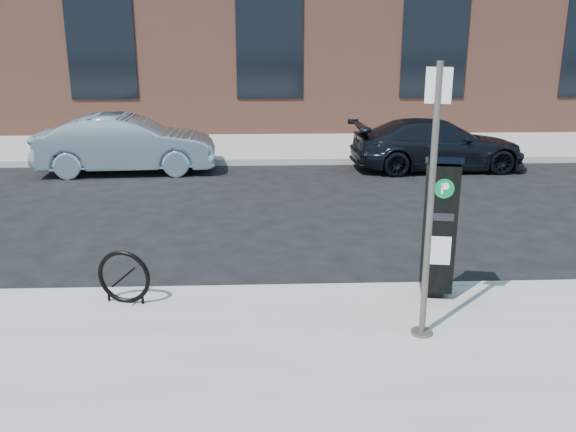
{
  "coord_description": "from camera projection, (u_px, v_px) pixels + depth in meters",
  "views": [
    {
      "loc": [
        -0.23,
        -6.96,
        3.13
      ],
      "look_at": [
        0.08,
        0.5,
        0.9
      ],
      "focal_mm": 38.0,
      "sensor_mm": 36.0,
      "label": 1
    }
  ],
  "objects": [
    {
      "name": "building",
      "position": [
        267.0,
        6.0,
        22.66
      ],
      "size": [
        28.0,
        10.05,
        8.25
      ],
      "color": "brown",
      "rests_on": "ground"
    },
    {
      "name": "sign_pole",
      "position": [
        430.0,
        207.0,
        5.94
      ],
      "size": [
        0.24,
        0.22,
        2.75
      ],
      "rotation": [
        0.0,
        0.0,
        -0.3
      ],
      "color": "#524C48",
      "rests_on": "sidewalk_near"
    },
    {
      "name": "sidewalk_far",
      "position": [
        269.0,
        127.0,
        20.95
      ],
      "size": [
        60.0,
        12.0,
        0.15
      ],
      "primitive_type": "cube",
      "color": "gray",
      "rests_on": "ground"
    },
    {
      "name": "car_silver",
      "position": [
        127.0,
        144.0,
        14.25
      ],
      "size": [
        4.18,
        1.69,
        1.35
      ],
      "primitive_type": "imported",
      "rotation": [
        0.0,
        0.0,
        1.63
      ],
      "color": "#9AB3C4",
      "rests_on": "ground"
    },
    {
      "name": "bike_rack",
      "position": [
        124.0,
        277.0,
        6.98
      ],
      "size": [
        0.63,
        0.2,
        0.64
      ],
      "rotation": [
        0.0,
        0.0,
        -0.23
      ],
      "color": "black",
      "rests_on": "sidewalk_near"
    },
    {
      "name": "curb_far",
      "position": [
        272.0,
        162.0,
        15.23
      ],
      "size": [
        60.0,
        0.12,
        0.16
      ],
      "primitive_type": "cube",
      "color": "#9E9B93",
      "rests_on": "ground"
    },
    {
      "name": "ground",
      "position": [
        283.0,
        297.0,
        7.57
      ],
      "size": [
        120.0,
        120.0,
        0.0
      ],
      "primitive_type": "plane",
      "color": "black",
      "rests_on": "ground"
    },
    {
      "name": "car_dark",
      "position": [
        437.0,
        145.0,
        14.58
      ],
      "size": [
        4.23,
        1.9,
        1.2
      ],
      "primitive_type": "imported",
      "rotation": [
        0.0,
        0.0,
        1.62
      ],
      "color": "black",
      "rests_on": "ground"
    },
    {
      "name": "curb_near",
      "position": [
        283.0,
        292.0,
        7.53
      ],
      "size": [
        60.0,
        0.12,
        0.16
      ],
      "primitive_type": "cube",
      "color": "#9E9B93",
      "rests_on": "ground"
    },
    {
      "name": "parking_kiosk",
      "position": [
        440.0,
        225.0,
        7.01
      ],
      "size": [
        0.44,
        0.41,
        1.7
      ],
      "rotation": [
        0.0,
        0.0,
        -0.18
      ],
      "color": "black",
      "rests_on": "sidewalk_near"
    }
  ]
}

